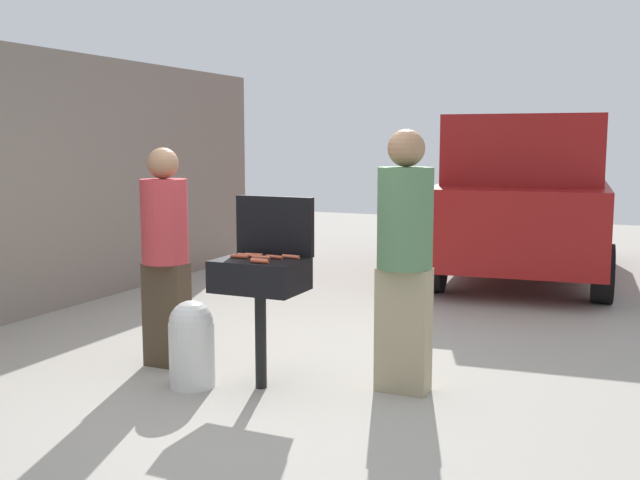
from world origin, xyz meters
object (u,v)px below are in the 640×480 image
hot_dog_7 (240,256)px  hot_dog_2 (260,260)px  person_left (165,249)px  person_right (405,252)px  hot_dog_3 (260,261)px  parked_minivan (527,196)px  hot_dog_1 (261,257)px  hot_dog_5 (274,257)px  hot_dog_0 (254,255)px  propane_tank (192,342)px  hot_dog_4 (246,255)px  bbq_grill (260,280)px  hot_dog_6 (291,257)px

hot_dog_7 → hot_dog_2: bearing=-23.5°
person_left → person_right: bearing=11.0°
hot_dog_3 → parked_minivan: parked_minivan is taller
hot_dog_1 → hot_dog_2: same height
hot_dog_5 → parked_minivan: 5.33m
hot_dog_0 → hot_dog_5: bearing=-6.4°
propane_tank → person_left: size_ratio=0.37×
hot_dog_7 → hot_dog_1: bearing=10.0°
hot_dog_5 → person_right: person_right is taller
hot_dog_0 → hot_dog_5: (0.17, -0.02, 0.00)m
hot_dog_2 → hot_dog_4: size_ratio=1.00×
bbq_grill → parked_minivan: (0.96, 5.32, 0.25)m
propane_tank → hot_dog_7: bearing=27.8°
hot_dog_1 → hot_dog_7: (-0.16, -0.03, 0.00)m
hot_dog_7 → person_left: size_ratio=0.08×
hot_dog_7 → person_right: (1.08, 0.36, 0.05)m
hot_dog_6 → hot_dog_2: bearing=-117.8°
person_left → parked_minivan: size_ratio=0.37×
hot_dog_5 → parked_minivan: parked_minivan is taller
hot_dog_1 → hot_dog_0: bearing=143.9°
hot_dog_0 → person_right: (1.02, 0.26, 0.05)m
hot_dog_4 → hot_dog_6: 0.32m
hot_dog_2 → person_left: (-0.96, 0.27, -0.02)m
hot_dog_5 → person_left: 0.99m
bbq_grill → hot_dog_5: (0.08, 0.06, 0.16)m
hot_dog_2 → person_left: size_ratio=0.08×
hot_dog_6 → propane_tank: hot_dog_6 is taller
bbq_grill → propane_tank: bbq_grill is taller
hot_dog_4 → parked_minivan: (1.10, 5.27, 0.10)m
hot_dog_4 → person_left: (-0.77, 0.11, -0.02)m
hot_dog_4 → hot_dog_6: size_ratio=1.00×
hot_dog_6 → hot_dog_5: bearing=-149.3°
bbq_grill → hot_dog_5: 0.19m
hot_dog_4 → person_right: size_ratio=0.07×
hot_dog_1 → hot_dog_7: bearing=-170.0°
propane_tank → parked_minivan: (1.41, 5.50, 0.70)m
person_right → parked_minivan: bearing=-99.9°
hot_dog_0 → person_left: size_ratio=0.08×
hot_dog_2 → bbq_grill: bearing=117.9°
bbq_grill → hot_dog_0: hot_dog_0 is taller
hot_dog_2 → hot_dog_7: size_ratio=1.00×
hot_dog_0 → hot_dog_4: bearing=-142.5°
hot_dog_2 → hot_dog_3: 0.05m
hot_dog_6 → person_right: bearing=16.6°
hot_dog_1 → hot_dog_4: (-0.14, 0.04, 0.00)m
hot_dog_0 → hot_dog_6: size_ratio=1.00×
hot_dog_6 → propane_tank: (-0.63, -0.30, -0.61)m
hot_dog_0 → hot_dog_4: same height
bbq_grill → hot_dog_7: bearing=-174.2°
hot_dog_0 → person_left: person_left is taller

